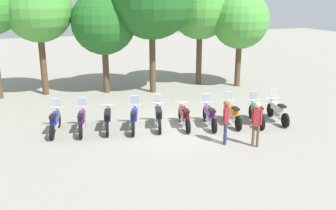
# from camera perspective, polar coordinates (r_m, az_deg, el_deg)

# --- Properties ---
(ground_plane) EXTENTS (80.00, 80.00, 0.00)m
(ground_plane) POSITION_cam_1_polar(r_m,az_deg,el_deg) (16.48, 0.60, -3.47)
(ground_plane) COLOR gray
(motorcycle_0) EXTENTS (0.79, 2.15, 1.37)m
(motorcycle_0) POSITION_cam_1_polar(r_m,az_deg,el_deg) (16.43, -16.83, -2.35)
(motorcycle_0) COLOR black
(motorcycle_0) RESTS_ON ground_plane
(motorcycle_1) EXTENTS (0.76, 2.16, 1.37)m
(motorcycle_1) POSITION_cam_1_polar(r_m,az_deg,el_deg) (16.24, -12.98, -2.27)
(motorcycle_1) COLOR black
(motorcycle_1) RESTS_ON ground_plane
(motorcycle_2) EXTENTS (0.79, 2.15, 0.99)m
(motorcycle_2) POSITION_cam_1_polar(r_m,az_deg,el_deg) (16.27, -9.17, -2.07)
(motorcycle_2) COLOR black
(motorcycle_2) RESTS_ON ground_plane
(motorcycle_3) EXTENTS (0.89, 2.11, 1.37)m
(motorcycle_3) POSITION_cam_1_polar(r_m,az_deg,el_deg) (16.17, -5.17, -1.99)
(motorcycle_3) COLOR black
(motorcycle_3) RESTS_ON ground_plane
(motorcycle_4) EXTENTS (0.82, 2.14, 1.37)m
(motorcycle_4) POSITION_cam_1_polar(r_m,az_deg,el_deg) (16.38, -1.46, -1.68)
(motorcycle_4) COLOR black
(motorcycle_4) RESTS_ON ground_plane
(motorcycle_5) EXTENTS (0.72, 2.17, 0.99)m
(motorcycle_5) POSITION_cam_1_polar(r_m,az_deg,el_deg) (16.44, 2.46, -1.68)
(motorcycle_5) COLOR black
(motorcycle_5) RESTS_ON ground_plane
(motorcycle_6) EXTENTS (0.75, 2.17, 1.37)m
(motorcycle_6) POSITION_cam_1_polar(r_m,az_deg,el_deg) (16.59, 6.33, -1.55)
(motorcycle_6) COLOR black
(motorcycle_6) RESTS_ON ground_plane
(motorcycle_7) EXTENTS (0.71, 2.18, 1.37)m
(motorcycle_7) POSITION_cam_1_polar(r_m,az_deg,el_deg) (16.99, 9.73, -1.25)
(motorcycle_7) COLOR black
(motorcycle_7) RESTS_ON ground_plane
(motorcycle_8) EXTENTS (0.83, 2.13, 1.37)m
(motorcycle_8) POSITION_cam_1_polar(r_m,az_deg,el_deg) (17.31, 13.32, -1.13)
(motorcycle_8) COLOR black
(motorcycle_8) RESTS_ON ground_plane
(motorcycle_9) EXTENTS (0.73, 2.17, 1.37)m
(motorcycle_9) POSITION_cam_1_polar(r_m,az_deg,el_deg) (17.85, 16.34, -0.83)
(motorcycle_9) COLOR black
(motorcycle_9) RESTS_ON ground_plane
(person_0) EXTENTS (0.35, 0.33, 1.78)m
(person_0) POSITION_cam_1_polar(r_m,az_deg,el_deg) (14.52, 13.34, -2.32)
(person_0) COLOR brown
(person_0) RESTS_ON ground_plane
(person_1) EXTENTS (0.33, 0.37, 1.77)m
(person_1) POSITION_cam_1_polar(r_m,az_deg,el_deg) (14.55, 8.81, -2.05)
(person_1) COLOR #232D4C
(person_1) RESTS_ON ground_plane
(tree_1) EXTENTS (3.77, 3.77, 6.79)m
(tree_1) POSITION_cam_1_polar(r_m,az_deg,el_deg) (22.45, -19.20, 13.71)
(tree_1) COLOR brown
(tree_1) RESTS_ON ground_plane
(tree_2) EXTENTS (3.69, 3.69, 5.95)m
(tree_2) POSITION_cam_1_polar(r_m,az_deg,el_deg) (22.09, -9.78, 12.26)
(tree_2) COLOR brown
(tree_2) RESTS_ON ground_plane
(tree_4) EXTENTS (3.85, 3.85, 6.73)m
(tree_4) POSITION_cam_1_polar(r_m,az_deg,el_deg) (24.09, 4.92, 14.43)
(tree_4) COLOR brown
(tree_4) RESTS_ON ground_plane
(tree_5) EXTENTS (3.51, 3.51, 5.89)m
(tree_5) POSITION_cam_1_polar(r_m,az_deg,el_deg) (23.83, 10.96, 12.55)
(tree_5) COLOR brown
(tree_5) RESTS_ON ground_plane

